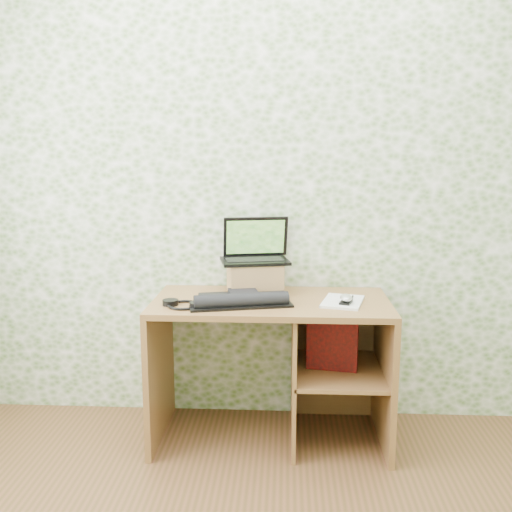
# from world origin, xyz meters

# --- Properties ---
(wall_back) EXTENTS (3.50, 0.00, 3.50)m
(wall_back) POSITION_xyz_m (0.00, 1.75, 1.30)
(wall_back) COLOR white
(wall_back) RESTS_ON ground
(desk) EXTENTS (1.20, 0.60, 0.75)m
(desk) POSITION_xyz_m (0.08, 1.47, 0.48)
(desk) COLOR brown
(desk) RESTS_ON floor
(riser) EXTENTS (0.32, 0.28, 0.17)m
(riser) POSITION_xyz_m (-0.09, 1.58, 0.83)
(riser) COLOR #996644
(riser) RESTS_ON desk
(laptop) EXTENTS (0.39, 0.31, 0.23)m
(laptop) POSITION_xyz_m (-0.09, 1.62, 0.97)
(laptop) COLOR black
(laptop) RESTS_ON riser
(keyboard) EXTENTS (0.51, 0.36, 0.07)m
(keyboard) POSITION_xyz_m (-0.14, 1.36, 0.77)
(keyboard) COLOR black
(keyboard) RESTS_ON desk
(headphones) EXTENTS (0.22, 0.20, 0.03)m
(headphones) POSITION_xyz_m (-0.42, 1.29, 0.76)
(headphones) COLOR black
(headphones) RESTS_ON desk
(notepad) EXTENTS (0.25, 0.30, 0.01)m
(notepad) POSITION_xyz_m (0.36, 1.40, 0.76)
(notepad) COLOR silver
(notepad) RESTS_ON desk
(mouse) EXTENTS (0.09, 0.11, 0.03)m
(mouse) POSITION_xyz_m (0.37, 1.35, 0.78)
(mouse) COLOR silver
(mouse) RESTS_ON notepad
(pen) EXTENTS (0.03, 0.12, 0.01)m
(pen) POSITION_xyz_m (0.41, 1.43, 0.77)
(pen) COLOR black
(pen) RESTS_ON notepad
(red_box) EXTENTS (0.27, 0.13, 0.31)m
(red_box) POSITION_xyz_m (0.32, 1.44, 0.54)
(red_box) COLOR maroon
(red_box) RESTS_ON desk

